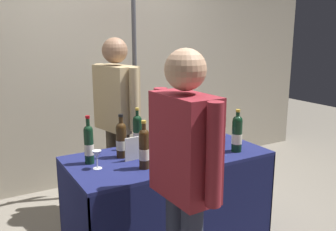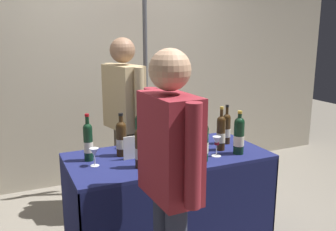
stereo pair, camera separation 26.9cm
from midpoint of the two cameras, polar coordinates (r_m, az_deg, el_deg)
back_partition at (r=4.14m, az=-7.54°, el=10.57°), size 6.07×0.12×3.01m
tasting_table at (r=2.86m, az=2.74°, el=-10.61°), size 1.49×0.73×0.77m
featured_wine_bottle at (r=2.64m, az=-9.45°, el=-4.01°), size 0.07×0.07×0.34m
display_bottle_0 at (r=2.90m, az=7.84°, el=-2.82°), size 0.07×0.07×0.28m
display_bottle_1 at (r=2.62m, az=8.37°, el=-4.04°), size 0.08×0.08×0.34m
display_bottle_2 at (r=3.06m, az=11.56°, el=-1.95°), size 0.07×0.07×0.32m
display_bottle_3 at (r=2.88m, az=-1.76°, el=-2.45°), size 0.07×0.07×0.33m
display_bottle_4 at (r=2.72m, az=4.22°, el=-3.27°), size 0.07×0.07×0.34m
display_bottle_5 at (r=2.47m, az=-1.24°, el=-5.00°), size 0.07×0.07×0.33m
display_bottle_6 at (r=2.71m, az=-4.44°, el=-3.53°), size 0.08×0.08×0.32m
display_bottle_7 at (r=2.88m, az=10.88°, el=-2.63°), size 0.07×0.07×0.34m
display_bottle_8 at (r=2.83m, az=13.66°, el=-3.01°), size 0.08×0.08×0.33m
wine_glass_near_vendor at (r=2.65m, az=3.03°, el=-4.89°), size 0.07×0.07×0.13m
wine_glass_mid at (r=2.54m, az=-8.40°, el=-5.86°), size 0.06×0.06×0.13m
wine_glass_near_taster at (r=2.75m, az=10.37°, el=-4.13°), size 0.07×0.07×0.15m
flower_vase at (r=2.96m, az=2.22°, el=-2.32°), size 0.10×0.10×0.41m
brochure_stand at (r=2.65m, az=-2.65°, el=-5.03°), size 0.14×0.02×0.17m
vendor_presenter at (r=3.32m, az=-4.53°, el=0.74°), size 0.30×0.58×1.62m
taster_foreground_right at (r=1.99m, az=4.19°, el=-8.42°), size 0.22×0.57×1.59m
booth_signpost at (r=3.66m, az=-1.42°, el=7.90°), size 0.50×0.04×2.21m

